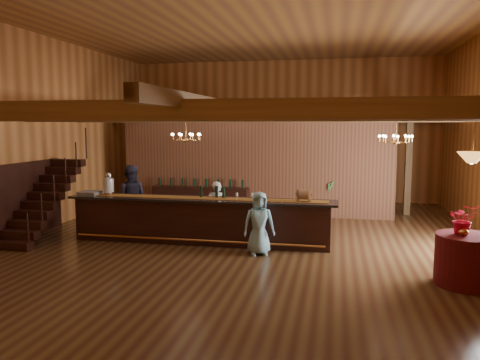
% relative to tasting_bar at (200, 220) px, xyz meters
% --- Properties ---
extents(floor, '(14.00, 14.00, 0.00)m').
position_rel_tasting_bar_xyz_m(floor, '(1.19, 0.44, -0.58)').
color(floor, '#412313').
rests_on(floor, ground).
extents(ceiling, '(14.00, 14.00, 0.00)m').
position_rel_tasting_bar_xyz_m(ceiling, '(1.19, 0.44, 4.92)').
color(ceiling, '#A67133').
rests_on(ceiling, wall_back).
extents(wall_back, '(12.00, 0.10, 5.50)m').
position_rel_tasting_bar_xyz_m(wall_back, '(1.19, 7.44, 2.17)').
color(wall_back, '#BF7638').
rests_on(wall_back, floor).
extents(wall_front, '(12.00, 0.10, 5.50)m').
position_rel_tasting_bar_xyz_m(wall_front, '(1.19, -6.56, 2.17)').
color(wall_front, '#BF7638').
rests_on(wall_front, floor).
extents(wall_left, '(0.10, 14.00, 5.50)m').
position_rel_tasting_bar_xyz_m(wall_left, '(-4.81, 0.44, 2.17)').
color(wall_left, '#BF7638').
rests_on(wall_left, floor).
extents(beam_grid, '(11.90, 13.90, 0.39)m').
position_rel_tasting_bar_xyz_m(beam_grid, '(1.19, 0.94, 2.66)').
color(beam_grid, olive).
rests_on(beam_grid, wall_left).
extents(support_posts, '(9.20, 10.20, 3.20)m').
position_rel_tasting_bar_xyz_m(support_posts, '(1.19, -0.06, 1.02)').
color(support_posts, olive).
rests_on(support_posts, floor).
extents(partition_wall, '(9.00, 0.18, 3.10)m').
position_rel_tasting_bar_xyz_m(partition_wall, '(0.69, 3.94, 0.97)').
color(partition_wall, brown).
rests_on(partition_wall, floor).
extents(staircase, '(1.00, 2.80, 2.00)m').
position_rel_tasting_bar_xyz_m(staircase, '(-4.26, -0.30, 0.42)').
color(staircase, black).
rests_on(staircase, floor).
extents(backroom_boxes, '(4.10, 0.60, 1.10)m').
position_rel_tasting_bar_xyz_m(backroom_boxes, '(0.90, 5.94, -0.05)').
color(backroom_boxes, black).
rests_on(backroom_boxes, floor).
extents(tasting_bar, '(6.86, 0.92, 1.16)m').
position_rel_tasting_bar_xyz_m(tasting_bar, '(0.00, 0.00, 0.00)').
color(tasting_bar, black).
rests_on(tasting_bar, floor).
extents(beverage_dispenser, '(0.26, 0.26, 0.60)m').
position_rel_tasting_bar_xyz_m(beverage_dispenser, '(-2.52, 0.05, 0.85)').
color(beverage_dispenser, silver).
rests_on(beverage_dispenser, tasting_bar).
extents(glass_rack_tray, '(0.50, 0.50, 0.10)m').
position_rel_tasting_bar_xyz_m(glass_rack_tray, '(-3.00, -0.07, 0.61)').
color(glass_rack_tray, gray).
rests_on(glass_rack_tray, tasting_bar).
extents(raffle_drum, '(0.34, 0.24, 0.30)m').
position_rel_tasting_bar_xyz_m(raffle_drum, '(2.61, -0.04, 0.74)').
color(raffle_drum, '#A26743').
rests_on(raffle_drum, tasting_bar).
extents(bar_bottle_0, '(0.07, 0.07, 0.30)m').
position_rel_tasting_bar_xyz_m(bar_bottle_0, '(-0.01, 0.13, 0.71)').
color(bar_bottle_0, black).
rests_on(bar_bottle_0, tasting_bar).
extents(bar_bottle_1, '(0.07, 0.07, 0.30)m').
position_rel_tasting_bar_xyz_m(bar_bottle_1, '(0.40, 0.13, 0.71)').
color(bar_bottle_1, black).
rests_on(bar_bottle_1, tasting_bar).
extents(bar_bottle_2, '(0.07, 0.07, 0.30)m').
position_rel_tasting_bar_xyz_m(bar_bottle_2, '(0.58, 0.13, 0.71)').
color(bar_bottle_2, black).
rests_on(bar_bottle_2, tasting_bar).
extents(backbar_shelf, '(3.29, 0.63, 0.92)m').
position_rel_tasting_bar_xyz_m(backbar_shelf, '(-1.07, 3.66, -0.12)').
color(backbar_shelf, black).
rests_on(backbar_shelf, floor).
extents(round_table, '(1.11, 1.11, 0.96)m').
position_rel_tasting_bar_xyz_m(round_table, '(5.77, -2.07, -0.10)').
color(round_table, maroon).
rests_on(round_table, floor).
extents(chandelier_left, '(0.80, 0.80, 0.68)m').
position_rel_tasting_bar_xyz_m(chandelier_left, '(-0.58, 0.69, 2.10)').
color(chandelier_left, '#D08842').
rests_on(chandelier_left, beam_grid).
extents(chandelier_right, '(0.80, 0.80, 0.70)m').
position_rel_tasting_bar_xyz_m(chandelier_right, '(4.77, 0.84, 2.08)').
color(chandelier_right, '#D08842').
rests_on(chandelier_right, beam_grid).
extents(pendant_lamp, '(0.52, 0.52, 0.90)m').
position_rel_tasting_bar_xyz_m(pendant_lamp, '(5.77, -2.07, 1.82)').
color(pendant_lamp, '#D08842').
rests_on(pendant_lamp, beam_grid).
extents(bartender, '(0.61, 0.47, 1.49)m').
position_rel_tasting_bar_xyz_m(bartender, '(0.23, 0.76, 0.16)').
color(bartender, silver).
rests_on(bartender, floor).
extents(staff_second, '(1.03, 0.87, 1.88)m').
position_rel_tasting_bar_xyz_m(staff_second, '(-2.28, 0.84, 0.36)').
color(staff_second, '#282638').
rests_on(staff_second, floor).
extents(guest, '(0.82, 0.65, 1.47)m').
position_rel_tasting_bar_xyz_m(guest, '(1.65, -0.78, 0.15)').
color(guest, '#85B9C5').
rests_on(guest, floor).
extents(floor_plant, '(0.67, 0.54, 1.20)m').
position_rel_tasting_bar_xyz_m(floor_plant, '(3.21, 4.03, 0.02)').
color(floor_plant, '#3A6931').
rests_on(floor_plant, floor).
extents(table_flowers, '(0.53, 0.46, 0.57)m').
position_rel_tasting_bar_xyz_m(table_flowers, '(5.70, -2.01, 0.66)').
color(table_flowers, red).
rests_on(table_flowers, round_table).
extents(table_vase, '(0.18, 0.18, 0.30)m').
position_rel_tasting_bar_xyz_m(table_vase, '(5.69, -2.14, 0.53)').
color(table_vase, '#D08842').
rests_on(table_vase, round_table).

